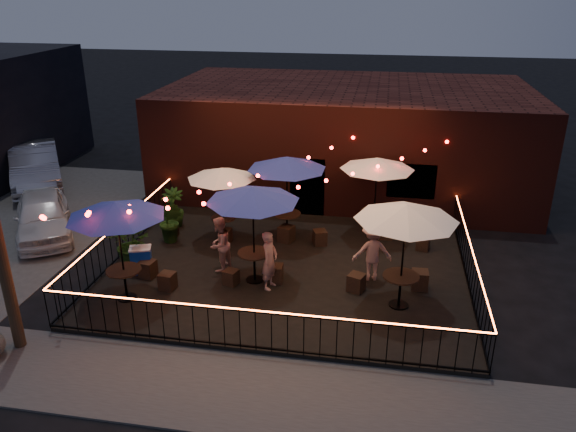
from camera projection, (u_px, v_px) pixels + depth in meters
name	position (u px, v px, depth m)	size (l,w,h in m)	color
ground	(274.00, 308.00, 14.38)	(110.00, 110.00, 0.00)	black
patio	(287.00, 269.00, 16.17)	(10.00, 8.00, 0.15)	black
sidewalk	(242.00, 392.00, 11.42)	(18.00, 2.50, 0.05)	#44423F
brick_building	(346.00, 136.00, 22.52)	(14.00, 8.00, 4.00)	#36120E
fence_front	(256.00, 331.00, 12.31)	(10.00, 0.04, 1.04)	black
fence_left	(122.00, 238.00, 16.73)	(0.04, 8.00, 1.04)	black
fence_right	(469.00, 265.00, 15.15)	(0.04, 8.00, 1.04)	black
festoon_lights	(248.00, 191.00, 15.11)	(10.02, 8.72, 1.32)	red
cafe_table_0	(116.00, 211.00, 13.62)	(2.49, 2.49, 2.68)	black
cafe_table_1	(222.00, 174.00, 17.10)	(2.28, 2.28, 2.37)	black
cafe_table_2	(253.00, 195.00, 14.47)	(3.26, 3.26, 2.73)	black
cafe_table_3	(287.00, 164.00, 17.06)	(3.17, 3.17, 2.70)	black
cafe_table_4	(407.00, 214.00, 13.26)	(2.60, 2.60, 2.76)	black
cafe_table_5	(377.00, 164.00, 17.40)	(2.49, 2.49, 2.57)	black
bistro_chair_0	(148.00, 269.00, 15.53)	(0.40, 0.40, 0.48)	black
bistro_chair_1	(168.00, 281.00, 14.92)	(0.39, 0.39, 0.46)	black
bistro_chair_2	(172.00, 230.00, 18.01)	(0.35, 0.35, 0.42)	black
bistro_chair_3	(226.00, 235.00, 17.65)	(0.36, 0.36, 0.42)	black
bistro_chair_4	(231.00, 277.00, 15.16)	(0.35, 0.35, 0.42)	black
bistro_chair_5	(275.00, 274.00, 15.28)	(0.41, 0.41, 0.48)	black
bistro_chair_6	(286.00, 234.00, 17.66)	(0.43, 0.43, 0.51)	black
bistro_chair_7	(320.00, 237.00, 17.46)	(0.39, 0.39, 0.46)	black
bistro_chair_8	(356.00, 282.00, 14.84)	(0.40, 0.40, 0.47)	black
bistro_chair_9	(420.00, 280.00, 14.93)	(0.43, 0.43, 0.51)	black
bistro_chair_10	(387.00, 232.00, 17.87)	(0.38, 0.38, 0.46)	black
bistro_chair_11	(423.00, 243.00, 17.13)	(0.37, 0.37, 0.44)	black
patron_a	(270.00, 260.00, 14.76)	(0.59, 0.39, 1.62)	tan
patron_b	(219.00, 244.00, 15.70)	(0.77, 0.60, 1.59)	tan
patron_c	(372.00, 252.00, 15.18)	(1.08, 0.62, 1.67)	tan
potted_shrub_a	(133.00, 243.00, 15.98)	(1.26, 1.09, 1.40)	#143A0D
potted_shrub_b	(171.00, 222.00, 17.45)	(0.76, 0.61, 1.37)	#1F4013
potted_shrub_c	(173.00, 208.00, 18.59)	(0.73, 0.73, 1.31)	#15360D
cooler	(141.00, 260.00, 15.70)	(0.69, 0.58, 0.78)	#0C36B4
car_white	(43.00, 216.00, 18.25)	(1.66, 4.12, 1.40)	silver
car_silver	(35.00, 166.00, 22.71)	(1.79, 5.13, 1.69)	gray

